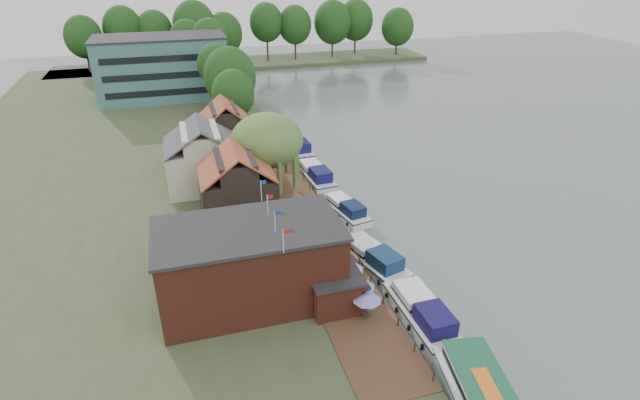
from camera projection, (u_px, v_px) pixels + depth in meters
ground at (413, 272)px, 49.22m from camera, size 260.00×260.00×0.00m
land_bank at (114, 168)px, 71.38m from camera, size 50.00×140.00×1.00m
quay_deck at (308, 226)px, 55.29m from camera, size 6.00×50.00×0.10m
quay_rail at (330, 217)px, 56.20m from camera, size 0.20×49.00×1.00m
pub at (273, 260)px, 42.73m from camera, size 20.00×11.00×7.30m
hotel_block at (162, 67)px, 100.36m from camera, size 25.40×12.40×12.30m
cottage_a at (237, 184)px, 55.05m from camera, size 8.60×7.60×8.50m
cottage_b at (202, 155)px, 62.85m from camera, size 9.60×8.60×8.50m
cottage_c at (225, 130)px, 71.57m from camera, size 7.60×7.60×8.50m
willow at (268, 156)px, 60.03m from camera, size 8.60×8.60×10.43m
umbrella_0 at (367, 306)px, 40.92m from camera, size 2.41×2.41×2.38m
umbrella_1 at (361, 293)px, 42.51m from camera, size 2.30×2.30×2.38m
umbrella_2 at (351, 275)px, 44.81m from camera, size 2.31×2.31×2.38m
umbrella_3 at (332, 252)px, 48.30m from camera, size 2.09×2.09×2.38m
umbrella_4 at (322, 240)px, 50.25m from camera, size 2.28×2.28×2.38m
umbrella_5 at (319, 224)px, 53.11m from camera, size 2.05×2.05×2.38m
cruiser_0 at (422, 310)px, 42.01m from camera, size 3.65×10.81×2.64m
cruiser_1 at (372, 255)px, 49.52m from camera, size 6.07×11.00×2.56m
cruiser_2 at (345, 207)px, 59.16m from camera, size 4.82×9.68×2.22m
cruiser_3 at (315, 173)px, 67.75m from camera, size 4.18×10.64×2.54m
cruiser_4 at (296, 145)px, 77.23m from camera, size 4.32×11.10×2.67m
swan at (446, 334)px, 41.02m from camera, size 0.44×0.44×0.44m
bank_tree_0 at (234, 102)px, 80.49m from camera, size 6.85×6.85×10.66m
bank_tree_1 at (231, 86)px, 85.10m from camera, size 8.81×8.81×13.16m
bank_tree_2 at (217, 77)px, 92.82m from camera, size 6.58×6.58×12.23m
bank_tree_3 at (211, 51)px, 111.02m from camera, size 7.96×7.96×14.25m
bank_tree_4 at (187, 49)px, 115.89m from camera, size 6.80×6.80×13.27m
bank_tree_5 at (189, 46)px, 122.24m from camera, size 7.71×7.71×12.49m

